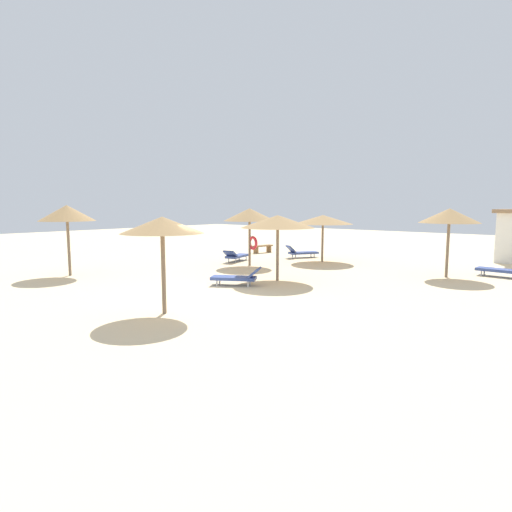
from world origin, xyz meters
name	(u,v)px	position (x,y,z in m)	size (l,w,h in m)	color
ground_plane	(194,303)	(0.00, 0.00, 0.00)	(80.00, 80.00, 0.00)	beige
parasol_0	(278,222)	(-0.42, 4.83, 2.38)	(2.96, 2.96, 2.64)	#75604C
parasol_1	(323,220)	(-2.04, 10.94, 2.27)	(3.17, 3.17, 2.52)	#75604C
parasol_2	(250,215)	(-4.06, 7.28, 2.54)	(2.62, 2.62, 2.89)	#75604C
parasol_3	(449,216)	(4.56, 10.11, 2.59)	(2.45, 2.45, 2.90)	#75604C
parasol_4	(162,226)	(0.32, -1.35, 2.47)	(2.29, 2.29, 2.72)	#75604C
parasol_5	(67,213)	(-8.02, -0.05, 2.69)	(2.33, 2.33, 3.04)	#75604C
lounger_0	(237,277)	(-0.93, 2.98, 0.32)	(1.95, 1.52, 0.72)	#33478C
lounger_1	(301,252)	(-3.89, 11.64, 0.32)	(1.51, 1.94, 0.75)	#33478C
lounger_2	(236,256)	(-5.66, 7.99, 0.31)	(1.09, 2.00, 0.67)	#33478C
lounger_3	(502,270)	(6.37, 11.63, 0.32)	(1.90, 0.75, 0.77)	#33478C
bench_0	(263,247)	(-7.23, 12.14, 0.35)	(0.65, 1.55, 0.49)	brown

